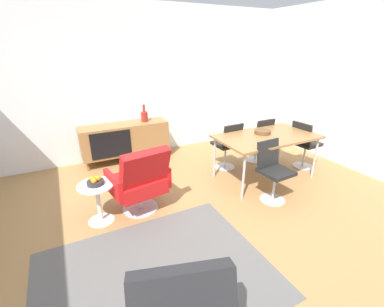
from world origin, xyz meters
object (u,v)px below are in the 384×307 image
sideboard (125,139)px  dining_chair_back_left (228,144)px  side_table_round (98,199)px  vase_cobalt (144,116)px  dining_chair_far_end (304,143)px  wooden_bowl_on_table (263,132)px  dining_chair_back_right (259,138)px  fruit_bowl (95,181)px  lounge_chair_red (140,180)px  dining_chair_front_left (273,169)px  dining_table (267,138)px

sideboard → dining_chair_back_left: (1.52, -1.19, 0.03)m
dining_chair_back_left → side_table_round: 2.36m
vase_cobalt → dining_chair_far_end: (2.35, -1.76, -0.36)m
wooden_bowl_on_table → dining_chair_back_right: size_ratio=0.30×
dining_chair_back_left → fruit_bowl: size_ratio=4.28×
vase_cobalt → dining_chair_far_end: bearing=-36.8°
dining_chair_back_left → dining_chair_far_end: size_ratio=1.00×
dining_chair_far_end → fruit_bowl: size_ratio=4.28×
fruit_bowl → wooden_bowl_on_table: bearing=2.4°
wooden_bowl_on_table → side_table_round: wooden_bowl_on_table is taller
side_table_round → dining_chair_back_right: bearing=10.7°
dining_chair_back_left → side_table_round: bearing=-166.2°
lounge_chair_red → dining_chair_back_right: bearing=13.6°
dining_chair_back_left → fruit_bowl: bearing=-166.2°
dining_chair_back_left → lounge_chair_red: (-1.75, -0.59, -0.00)m
wooden_bowl_on_table → dining_chair_front_left: 0.81m
dining_chair_back_right → dining_chair_back_left: (-0.70, 0.00, 0.00)m
sideboard → dining_chair_back_left: bearing=-38.1°
sideboard → lounge_chair_red: 1.80m
dining_chair_front_left → lounge_chair_red: 1.82m
sideboard → dining_chair_front_left: dining_chair_front_left is taller
dining_chair_back_left → side_table_round: (-2.28, -0.56, -0.15)m
vase_cobalt → dining_chair_back_right: bearing=-33.4°
dining_chair_back_right → dining_chair_front_left: 1.32m
dining_chair_front_left → vase_cobalt: bearing=115.6°
sideboard → vase_cobalt: size_ratio=4.95×
sideboard → dining_chair_front_left: (1.51, -2.31, 0.03)m
sideboard → side_table_round: bearing=-113.7°
wooden_bowl_on_table → dining_chair_front_left: (-0.35, -0.67, -0.30)m
dining_chair_far_end → fruit_bowl: dining_chair_far_end is taller
wooden_bowl_on_table → dining_chair_back_left: size_ratio=0.30×
wooden_bowl_on_table → dining_chair_far_end: 0.95m
dining_chair_back_left → wooden_bowl_on_table: bearing=-52.5°
dining_chair_front_left → lounge_chair_red: lounge_chair_red is taller
wooden_bowl_on_table → dining_chair_back_right: (0.35, 0.45, -0.30)m
dining_chair_back_right → side_table_round: (-2.98, -0.56, -0.15)m
dining_table → dining_chair_back_right: (0.35, 0.56, -0.23)m
dining_chair_back_right → dining_chair_far_end: same height
dining_chair_far_end → dining_chair_back_right: bearing=133.7°
wooden_bowl_on_table → sideboard: bearing=138.6°
vase_cobalt → dining_chair_front_left: size_ratio=0.38×
dining_chair_back_right → fruit_bowl: (-2.98, -0.56, 0.09)m
wooden_bowl_on_table → dining_chair_back_left: 0.64m
dining_chair_front_left → sideboard: bearing=123.2°
wooden_bowl_on_table → dining_table: bearing=-89.3°
dining_table → fruit_bowl: bearing=-180.0°
vase_cobalt → dining_chair_back_left: bearing=-47.0°
dining_table → dining_chair_back_left: 0.70m
sideboard → fruit_bowl: size_ratio=8.00×
dining_chair_far_end → fruit_bowl: bearing=180.0°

